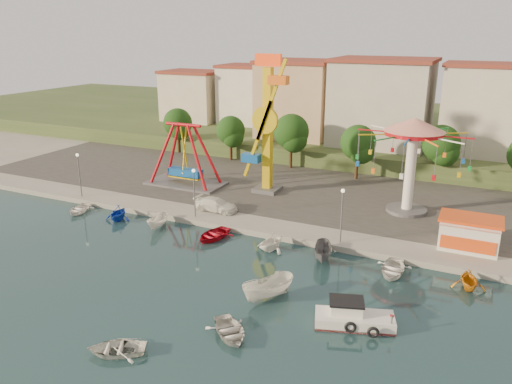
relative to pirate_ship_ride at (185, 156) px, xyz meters
The scene contains 34 objects.
ground 27.51m from the pirate_ship_ride, 55.74° to the right, with size 200.00×200.00×0.00m, color #132D34.
quay_deck 42.60m from the pirate_ship_ride, 68.86° to the left, with size 200.00×100.00×0.60m, color #9E998E.
asphalt_pad 17.47m from the pirate_ship_ride, 26.28° to the left, with size 90.00×28.00×0.01m, color #4C4944.
hill_terrace 47.19m from the pirate_ship_ride, 71.06° to the left, with size 200.00×60.00×3.00m, color #384C26.
pirate_ship_ride is the anchor object (origin of this frame).
kamikaze_tower 11.79m from the pirate_ship_ride, ahead, with size 4.42×3.10×16.50m.
wave_swinger 27.86m from the pirate_ship_ride, ahead, with size 11.60×11.60×10.40m.
booth_left 34.83m from the pirate_ship_ride, ahead, with size 5.40×3.78×3.08m.
lamp_post_0 12.92m from the pirate_ship_ride, 132.67° to the right, with size 0.14×0.14×5.00m, color #59595E.
lamp_post_1 12.00m from the pirate_ship_ride, 52.35° to the right, with size 0.14×0.14×5.00m, color #59595E.
lamp_post_2 25.17m from the pirate_ship_ride, 22.08° to the right, with size 0.14×0.14×5.00m, color #59595E.
tree_0 18.08m from the pirate_ship_ride, 126.40° to the left, with size 4.60×4.60×7.19m.
tree_1 13.83m from the pirate_ship_ride, 92.95° to the left, with size 4.35×4.35×6.80m.
tree_2 16.34m from the pirate_ship_ride, 55.19° to the left, with size 5.02×5.02×7.85m.
tree_3 22.70m from the pirate_ship_ride, 31.70° to the left, with size 4.68×4.68×7.32m.
tree_4 32.89m from the pirate_ship_ride, 26.97° to the left, with size 4.86×4.86×7.60m.
building_0 30.09m from the pirate_ship_ride, 127.44° to the left, with size 9.26×9.53×11.87m, color beige.
building_1 29.70m from the pirate_ship_ride, 101.79° to the left, with size 12.33×9.01×8.63m, color silver.
building_2 30.65m from the pirate_ship_ride, 76.46° to the left, with size 11.95×9.28×11.23m, color tan.
building_3 33.78m from the pirate_ship_ride, 51.59° to the left, with size 12.59×10.50×9.20m, color beige.
building_4 45.57m from the pirate_ship_ride, 40.89° to the left, with size 10.75×9.23×9.24m, color beige.
cabin_motorboat 35.40m from the pirate_ship_ride, 37.98° to the right, with size 5.83×3.66×1.92m.
rowboat_a 33.82m from the pirate_ship_ride, 52.14° to the right, with size 2.76×3.86×0.80m, color silver.
rowboat_b 34.89m from the pirate_ship_ride, 64.40° to the right, with size 2.66×3.73×0.77m, color white.
skiff 29.91m from the pirate_ship_ride, 45.03° to the right, with size 1.77×4.69×1.81m, color white.
van 11.36m from the pirate_ship_ride, 39.42° to the right, with size 2.01×4.94×1.43m, color white.
moored_boat_0 14.64m from the pirate_ship_ride, 116.07° to the right, with size 2.60×3.65×0.76m, color white.
moored_boat_1 13.15m from the pirate_ship_ride, 92.38° to the right, with size 2.76×3.19×1.68m, color #143AB4.
moored_boat_2 14.01m from the pirate_ship_ride, 69.43° to the right, with size 1.34×3.55×1.37m, color silver.
moored_boat_3 17.44m from the pirate_ship_ride, 48.15° to the right, with size 2.98×4.17×0.86m, color red.
moored_boat_4 21.94m from the pirate_ship_ride, 35.73° to the right, with size 2.83×3.28×1.73m, color white.
moored_boat_5 26.18m from the pirate_ship_ride, 29.20° to the right, with size 1.49×3.96×1.53m, color #5F5E63.
moored_boat_6 31.69m from the pirate_ship_ride, 23.72° to the right, with size 2.95×4.14×0.86m, color white.
moored_boat_7 37.15m from the pirate_ship_ride, 20.00° to the right, with size 2.64×3.05×1.61m, color orange.
Camera 1 is at (19.29, -29.52, 19.70)m, focal length 35.00 mm.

